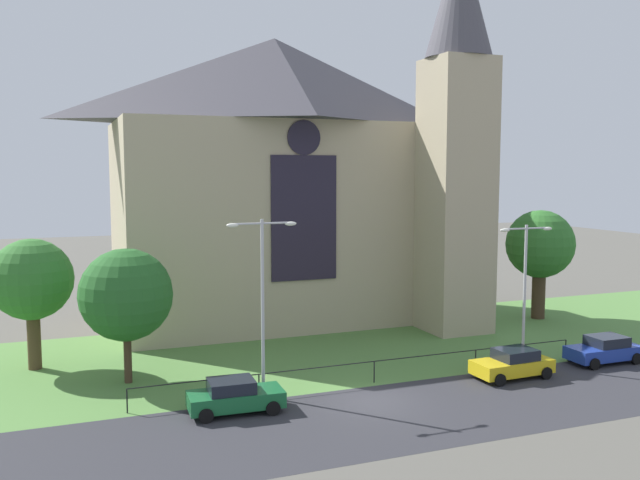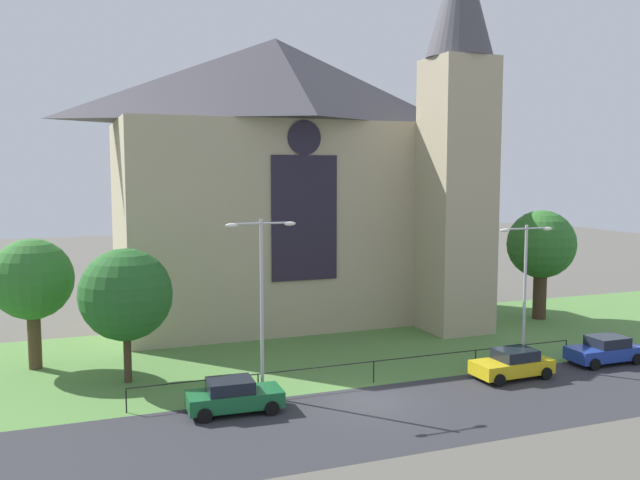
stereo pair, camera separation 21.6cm
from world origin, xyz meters
name	(u,v)px [view 2 (the right image)]	position (x,y,z in m)	size (l,w,h in m)	color
ground	(300,349)	(0.00, 10.00, 0.00)	(160.00, 160.00, 0.00)	#56544C
road_asphalt	(390,416)	(0.00, -2.00, 0.00)	(120.00, 8.00, 0.01)	#2D2D33
grass_verge	(311,357)	(0.00, 8.00, 0.00)	(120.00, 20.00, 0.01)	#517F3D
church_building	(289,177)	(2.13, 18.35, 10.27)	(23.20, 16.20, 26.00)	tan
iron_railing	(374,364)	(1.36, 2.50, 0.95)	(24.30, 0.07, 1.13)	black
tree_right_far	(541,245)	(19.11, 11.87, 5.36)	(4.90, 4.90, 7.91)	#423021
tree_left_near	(126,295)	(-10.28, 7.02, 4.51)	(4.66, 4.66, 6.86)	#423021
tree_left_far	(32,280)	(-14.76, 11.32, 4.86)	(4.37, 4.37, 7.11)	#4C3823
streetlamp_near	(262,285)	(-4.51, 2.40, 5.37)	(3.37, 0.26, 8.48)	#B2B2B7
streetlamp_far	(525,276)	(10.41, 2.40, 4.99)	(3.37, 0.26, 7.79)	#B2B2B7
parked_car_green	(234,396)	(-6.29, 0.87, 0.74)	(4.28, 2.18, 1.51)	#196033
parked_car_yellow	(513,364)	(8.43, 0.65, 0.74)	(4.26, 2.15, 1.51)	gold
parked_car_blue	(605,350)	(14.94, 1.09, 0.74)	(4.22, 2.05, 1.51)	#1E3899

